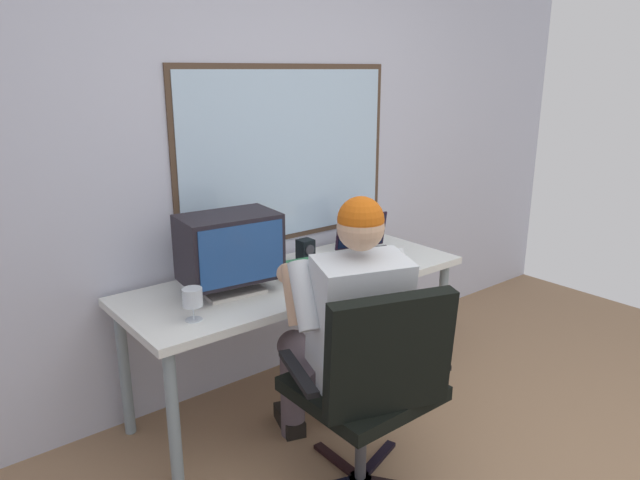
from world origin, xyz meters
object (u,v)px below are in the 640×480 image
object	(u,v)px
person_seated	(347,328)
book_stack	(302,269)
office_chair	(374,379)
desk_speaker	(306,252)
laptop	(367,244)
desk	(298,288)
cd_case	(347,272)
wine_glass	(193,299)
crt_monitor	(229,248)

from	to	relation	value
person_seated	book_stack	world-z (taller)	person_seated
office_chair	person_seated	size ratio (longest dim) A/B	0.76
desk_speaker	book_stack	size ratio (longest dim) A/B	0.68
laptop	desk_speaker	distance (m)	0.40
book_stack	desk_speaker	bearing A→B (deg)	47.57
office_chair	laptop	xyz separation A→B (m)	(0.78, 0.88, 0.22)
desk	cd_case	distance (m)	0.27
wine_glass	crt_monitor	bearing A→B (deg)	32.33
cd_case	book_stack	bearing A→B (deg)	156.21
laptop	book_stack	xyz separation A→B (m)	(-0.54, -0.09, -0.02)
laptop	desk_speaker	world-z (taller)	laptop
crt_monitor	laptop	world-z (taller)	crt_monitor
office_chair	desk_speaker	world-z (taller)	office_chair
office_chair	cd_case	distance (m)	0.85
book_stack	cd_case	bearing A→B (deg)	-23.79
office_chair	laptop	world-z (taller)	office_chair
person_seated	laptop	size ratio (longest dim) A/B	3.42
crt_monitor	wine_glass	world-z (taller)	crt_monitor
wine_glass	laptop	bearing A→B (deg)	10.40
desk	person_seated	distance (m)	0.60
desk	laptop	distance (m)	0.56
desk	laptop	size ratio (longest dim) A/B	4.92
desk	laptop	world-z (taller)	laptop
crt_monitor	cd_case	distance (m)	0.67
desk	desk_speaker	size ratio (longest dim) A/B	13.17
desk	desk_speaker	bearing A→B (deg)	40.86
desk	crt_monitor	distance (m)	0.49
laptop	cd_case	size ratio (longest dim) A/B	2.20
cd_case	office_chair	bearing A→B (deg)	-123.65
crt_monitor	desk_speaker	size ratio (longest dim) A/B	3.43
crt_monitor	book_stack	world-z (taller)	crt_monitor
laptop	wine_glass	world-z (taller)	laptop
person_seated	book_stack	distance (m)	0.58
crt_monitor	wine_glass	distance (m)	0.37
wine_glass	desk_speaker	bearing A→B (deg)	19.66
office_chair	desk_speaker	size ratio (longest dim) A/B	6.93
desk_speaker	laptop	bearing A→B (deg)	-10.26
person_seated	desk_speaker	size ratio (longest dim) A/B	9.15
office_chair	cd_case	world-z (taller)	office_chair
desk	crt_monitor	size ratio (longest dim) A/B	3.84
person_seated	cd_case	size ratio (longest dim) A/B	7.52
desk	person_seated	size ratio (longest dim) A/B	1.44
desk	cd_case	size ratio (longest dim) A/B	10.82
desk	person_seated	bearing A→B (deg)	-105.98
desk_speaker	cd_case	size ratio (longest dim) A/B	0.82
laptop	wine_glass	xyz separation A→B (m)	(-1.23, -0.23, 0.04)
laptop	book_stack	distance (m)	0.55
book_stack	office_chair	bearing A→B (deg)	-106.79
desk	book_stack	world-z (taller)	book_stack
laptop	cd_case	world-z (taller)	laptop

